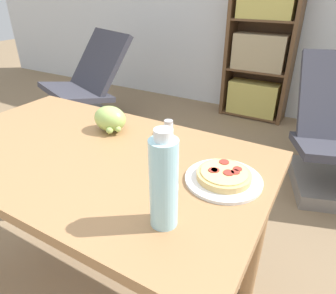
% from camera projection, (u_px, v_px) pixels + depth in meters
% --- Properties ---
extents(ground_plane, '(14.00, 14.00, 0.00)m').
position_uv_depth(ground_plane, '(89.00, 274.00, 1.49)').
color(ground_plane, '#897051').
extents(dining_table, '(1.24, 0.71, 0.75)m').
position_uv_depth(dining_table, '(95.00, 178.00, 1.11)').
color(dining_table, '#A37549').
rests_on(dining_table, ground_plane).
extents(pizza_on_plate, '(0.23, 0.23, 0.04)m').
position_uv_depth(pizza_on_plate, '(224.00, 177.00, 0.89)').
color(pizza_on_plate, white).
rests_on(pizza_on_plate, dining_table).
extents(grape_bunch, '(0.14, 0.12, 0.10)m').
position_uv_depth(grape_bunch, '(110.00, 119.00, 1.19)').
color(grape_bunch, '#A8CC66').
rests_on(grape_bunch, dining_table).
extents(drink_bottle, '(0.07, 0.07, 0.25)m').
position_uv_depth(drink_bottle, '(164.00, 183.00, 0.68)').
color(drink_bottle, '#A3DBEA').
rests_on(drink_bottle, dining_table).
extents(salt_shaker, '(0.04, 0.04, 0.06)m').
position_uv_depth(salt_shaker, '(168.00, 127.00, 1.17)').
color(salt_shaker, white).
rests_on(salt_shaker, dining_table).
extents(lounge_chair_near, '(0.88, 0.96, 0.88)m').
position_uv_depth(lounge_chair_near, '(87.00, 96.00, 3.00)').
color(lounge_chair_near, slate).
rests_on(lounge_chair_near, ground_plane).
extents(bookshelf, '(0.66, 0.28, 1.48)m').
position_uv_depth(bookshelf, '(260.00, 50.00, 2.98)').
color(bookshelf, brown).
rests_on(bookshelf, ground_plane).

